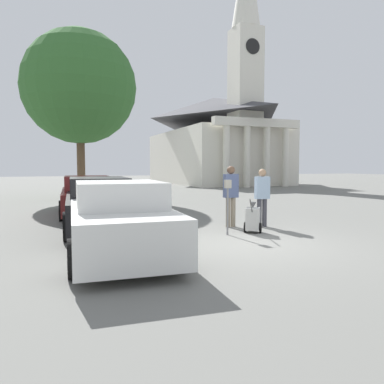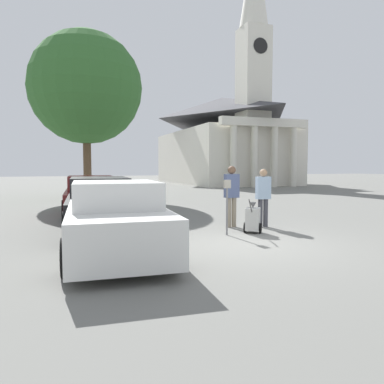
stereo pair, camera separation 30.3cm
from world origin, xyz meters
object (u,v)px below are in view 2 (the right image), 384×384
object	(u,v)px
parked_car_black	(100,205)
equipment_cart	(253,219)
parked_car_white	(115,221)
parked_car_maroon	(91,197)
parking_meter	(227,197)
person_worker	(232,192)
church	(224,135)
person_supervisor	(263,194)

from	to	relation	value
parked_car_black	equipment_cart	bearing A→B (deg)	-25.09
parked_car_white	parked_car_maroon	size ratio (longest dim) A/B	1.00
parking_meter	person_worker	distance (m)	1.33
parked_car_white	person_worker	size ratio (longest dim) A/B	2.60
person_worker	church	xyz separation A→B (m)	(11.42, 26.05, 3.97)
parked_car_maroon	parking_meter	world-z (taller)	parking_meter
person_worker	person_supervisor	world-z (taller)	person_worker
equipment_cart	parked_car_white	bearing A→B (deg)	-125.94
parked_car_black	parking_meter	size ratio (longest dim) A/B	3.57
parked_car_black	parked_car_maroon	size ratio (longest dim) A/B	1.10
parked_car_maroon	parking_meter	size ratio (longest dim) A/B	3.24
parked_car_white	equipment_cart	world-z (taller)	parked_car_white
parked_car_white	parked_car_black	size ratio (longest dim) A/B	0.91
parking_meter	person_worker	world-z (taller)	person_worker
equipment_cart	church	distance (m)	29.77
parked_car_white	parked_car_black	distance (m)	3.32
parked_car_maroon	parking_meter	bearing A→B (deg)	-57.83
parked_car_black	person_worker	world-z (taller)	person_worker
parked_car_white	person_supervisor	xyz separation A→B (m)	(4.66, 2.05, 0.29)
parked_car_maroon	equipment_cart	distance (m)	6.73
parking_meter	church	bearing A→B (deg)	66.02
person_worker	equipment_cart	bearing A→B (deg)	96.01
parked_car_white	person_worker	xyz separation A→B (m)	(3.76, 2.35, 0.35)
parked_car_white	person_supervisor	world-z (taller)	person_supervisor
parked_car_white	person_worker	bearing A→B (deg)	35.04
person_supervisor	church	xyz separation A→B (m)	(10.52, 26.35, 4.03)
church	person_supervisor	bearing A→B (deg)	-111.77
person_supervisor	parking_meter	bearing A→B (deg)	36.01
parked_car_black	parked_car_white	bearing A→B (deg)	-86.94
person_worker	person_supervisor	bearing A→B (deg)	161.29
parked_car_black	equipment_cart	world-z (taller)	parked_car_black
parked_car_white	equipment_cart	bearing A→B (deg)	20.85
church	parked_car_maroon	bearing A→B (deg)	-125.03
person_supervisor	equipment_cart	distance (m)	1.27
equipment_cart	parking_meter	bearing A→B (deg)	-140.40
person_worker	parked_car_maroon	bearing A→B (deg)	-49.67
parked_car_black	person_worker	distance (m)	3.90
parked_car_maroon	church	xyz separation A→B (m)	(15.18, 21.66, 4.34)
equipment_cart	person_worker	bearing A→B (deg)	132.54
parked_car_black	person_supervisor	size ratio (longest dim) A/B	3.01
person_worker	equipment_cart	xyz separation A→B (m)	(0.12, -1.10, -0.67)
church	equipment_cart	bearing A→B (deg)	-112.60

